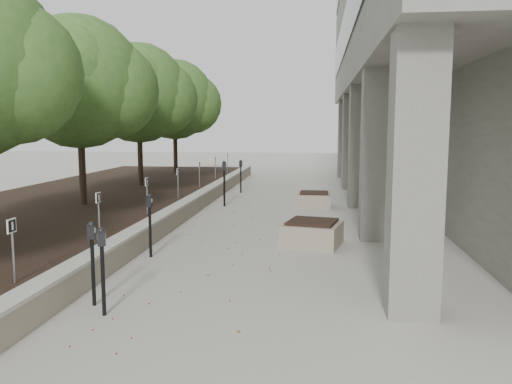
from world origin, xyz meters
The scene contains 21 objects.
ground centered at (0.00, 0.00, 0.00)m, with size 90.00×90.00×0.00m, color #AFAAA0.
retaining_wall centered at (-1.82, 9.00, 0.25)m, with size 0.39×26.00×0.50m, color tan, non-canonical shape.
planting_bed centered at (-5.50, 9.00, 0.20)m, with size 7.00×26.00×0.40m, color black.
crabapple_tree_3 centered at (-4.80, 8.00, 3.12)m, with size 4.60×4.00×5.44m, color #356024, non-canonical shape.
crabapple_tree_4 centered at (-4.80, 13.00, 3.12)m, with size 4.60×4.00×5.44m, color #356024, non-canonical shape.
crabapple_tree_5 centered at (-4.80, 18.00, 3.12)m, with size 4.60×4.00×5.44m, color #356024, non-canonical shape.
parking_sign_2 centered at (-2.35, 0.50, 0.88)m, with size 0.04×0.22×0.96m, color black, non-canonical shape.
parking_sign_3 centered at (-2.35, 3.50, 0.88)m, with size 0.04×0.22×0.96m, color black, non-canonical shape.
parking_sign_4 centered at (-2.35, 6.50, 0.88)m, with size 0.04×0.22×0.96m, color black, non-canonical shape.
parking_sign_5 centered at (-2.35, 9.50, 0.88)m, with size 0.04×0.22×0.96m, color black, non-canonical shape.
parking_sign_6 centered at (-2.35, 12.50, 0.88)m, with size 0.04×0.22×0.96m, color black, non-canonical shape.
parking_sign_7 centered at (-2.35, 15.50, 0.88)m, with size 0.04×0.22×0.96m, color black, non-canonical shape.
parking_sign_8 centered at (-2.35, 18.50, 0.88)m, with size 0.04×0.22×0.96m, color black, non-canonical shape.
parking_meter_1 centered at (-0.95, 0.41, 0.64)m, with size 0.13×0.09×1.28m, color black, non-canonical shape.
parking_meter_2 centered at (-1.27, 0.79, 0.64)m, with size 0.13×0.09×1.29m, color black, non-canonical shape.
parking_meter_3 centered at (-1.35, 3.69, 0.66)m, with size 0.13×0.09×1.32m, color black, non-canonical shape.
parking_meter_4 centered at (-1.05, 10.54, 0.77)m, with size 0.15×0.11×1.53m, color black, non-canonical shape.
parking_meter_5 centered at (-1.03, 14.08, 0.67)m, with size 0.13×0.09×1.34m, color black, non-canonical shape.
planter_front centered at (1.94, 5.17, 0.29)m, with size 1.22×1.22×0.57m, color tan, non-canonical shape.
planter_back centered at (1.94, 10.73, 0.26)m, with size 1.09×1.09×0.51m, color tan, non-canonical shape.
berry_scatter centered at (-0.10, 5.00, 0.01)m, with size 3.30×14.10×0.02m, color maroon, non-canonical shape.
Camera 1 is at (2.06, -6.43, 2.70)m, focal length 36.47 mm.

